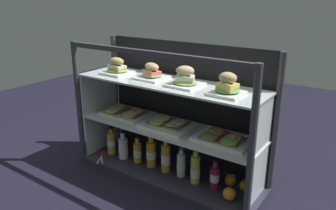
{
  "coord_description": "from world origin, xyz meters",
  "views": [
    {
      "loc": [
        1.17,
        -1.67,
        1.21
      ],
      "look_at": [
        0.0,
        0.0,
        0.52
      ],
      "focal_mm": 35.34,
      "sensor_mm": 36.0,
      "label": 1
    }
  ],
  "objects_px": {
    "juice_bottle_back_center": "(123,148)",
    "orange_fruit_near_left_post": "(229,194)",
    "plated_roll_sandwich_far_left": "(117,68)",
    "open_sandwich_tray_mid_right": "(126,112)",
    "juice_bottle_back_left": "(195,169)",
    "plated_roll_sandwich_center": "(227,86)",
    "kitchen_scissors": "(102,154)",
    "open_sandwich_tray_mid_left": "(223,138)",
    "juice_bottle_front_middle": "(166,158)",
    "juice_bottle_front_fourth": "(181,165)",
    "open_sandwich_tray_far_left": "(168,124)",
    "juice_bottle_back_right": "(151,153)",
    "juice_bottle_front_left_end": "(215,177)",
    "juice_bottle_front_right_end": "(111,142)",
    "plated_roll_sandwich_right_of_center": "(152,73)",
    "orange_fruit_beside_bottles": "(230,180)",
    "orange_fruit_rolled_forward": "(245,185)",
    "plated_roll_sandwich_mid_left": "(185,79)",
    "juice_bottle_front_second": "(137,152)"
  },
  "relations": [
    {
      "from": "juice_bottle_front_middle",
      "to": "juice_bottle_front_left_end",
      "type": "relative_size",
      "value": 1.28
    },
    {
      "from": "open_sandwich_tray_mid_right",
      "to": "juice_bottle_front_fourth",
      "type": "relative_size",
      "value": 1.63
    },
    {
      "from": "juice_bottle_back_left",
      "to": "juice_bottle_back_right",
      "type": "bearing_deg",
      "value": 179.03
    },
    {
      "from": "open_sandwich_tray_far_left",
      "to": "juice_bottle_front_middle",
      "type": "bearing_deg",
      "value": -91.06
    },
    {
      "from": "plated_roll_sandwich_far_left",
      "to": "open_sandwich_tray_mid_right",
      "type": "height_order",
      "value": "plated_roll_sandwich_far_left"
    },
    {
      "from": "open_sandwich_tray_far_left",
      "to": "juice_bottle_front_right_end",
      "type": "height_order",
      "value": "open_sandwich_tray_far_left"
    },
    {
      "from": "orange_fruit_near_left_post",
      "to": "kitchen_scissors",
      "type": "xyz_separation_m",
      "value": [
        -1.04,
        -0.02,
        -0.04
      ]
    },
    {
      "from": "plated_roll_sandwich_mid_left",
      "to": "kitchen_scissors",
      "type": "xyz_separation_m",
      "value": [
        -0.68,
        -0.09,
        -0.67
      ]
    },
    {
      "from": "juice_bottle_back_right",
      "to": "juice_bottle_front_left_end",
      "type": "height_order",
      "value": "juice_bottle_back_right"
    },
    {
      "from": "juice_bottle_front_second",
      "to": "juice_bottle_front_fourth",
      "type": "relative_size",
      "value": 0.95
    },
    {
      "from": "juice_bottle_front_left_end",
      "to": "kitchen_scissors",
      "type": "distance_m",
      "value": 0.92
    },
    {
      "from": "open_sandwich_tray_mid_left",
      "to": "juice_bottle_front_middle",
      "type": "relative_size",
      "value": 1.34
    },
    {
      "from": "open_sandwich_tray_mid_right",
      "to": "kitchen_scissors",
      "type": "bearing_deg",
      "value": -142.16
    },
    {
      "from": "orange_fruit_near_left_post",
      "to": "juice_bottle_back_center",
      "type": "bearing_deg",
      "value": 177.79
    },
    {
      "from": "juice_bottle_back_center",
      "to": "orange_fruit_near_left_post",
      "type": "bearing_deg",
      "value": -2.21
    },
    {
      "from": "open_sandwich_tray_far_left",
      "to": "juice_bottle_back_left",
      "type": "height_order",
      "value": "open_sandwich_tray_far_left"
    },
    {
      "from": "plated_roll_sandwich_mid_left",
      "to": "juice_bottle_front_fourth",
      "type": "distance_m",
      "value": 0.6
    },
    {
      "from": "juice_bottle_front_middle",
      "to": "juice_bottle_front_left_end",
      "type": "distance_m",
      "value": 0.37
    },
    {
      "from": "plated_roll_sandwich_right_of_center",
      "to": "juice_bottle_front_middle",
      "type": "bearing_deg",
      "value": -14.3
    },
    {
      "from": "plated_roll_sandwich_center",
      "to": "kitchen_scissors",
      "type": "bearing_deg",
      "value": -176.41
    },
    {
      "from": "plated_roll_sandwich_mid_left",
      "to": "open_sandwich_tray_mid_left",
      "type": "bearing_deg",
      "value": 4.57
    },
    {
      "from": "juice_bottle_front_second",
      "to": "juice_bottle_front_middle",
      "type": "xyz_separation_m",
      "value": [
        0.25,
        0.01,
        0.02
      ]
    },
    {
      "from": "juice_bottle_back_right",
      "to": "juice_bottle_front_left_end",
      "type": "bearing_deg",
      "value": 0.5
    },
    {
      "from": "juice_bottle_front_fourth",
      "to": "orange_fruit_beside_bottles",
      "type": "bearing_deg",
      "value": 14.49
    },
    {
      "from": "plated_roll_sandwich_far_left",
      "to": "juice_bottle_front_left_end",
      "type": "xyz_separation_m",
      "value": [
        0.79,
        0.0,
        -0.6
      ]
    },
    {
      "from": "orange_fruit_rolled_forward",
      "to": "juice_bottle_front_second",
      "type": "bearing_deg",
      "value": -173.13
    },
    {
      "from": "orange_fruit_rolled_forward",
      "to": "plated_roll_sandwich_right_of_center",
      "type": "bearing_deg",
      "value": -175.41
    },
    {
      "from": "plated_roll_sandwich_right_of_center",
      "to": "juice_bottle_front_right_end",
      "type": "xyz_separation_m",
      "value": [
        -0.36,
        -0.05,
        -0.58
      ]
    },
    {
      "from": "orange_fruit_near_left_post",
      "to": "juice_bottle_back_right",
      "type": "bearing_deg",
      "value": 174.81
    },
    {
      "from": "juice_bottle_back_center",
      "to": "orange_fruit_rolled_forward",
      "type": "height_order",
      "value": "juice_bottle_back_center"
    },
    {
      "from": "juice_bottle_back_right",
      "to": "orange_fruit_near_left_post",
      "type": "xyz_separation_m",
      "value": [
        0.63,
        -0.06,
        -0.06
      ]
    },
    {
      "from": "plated_roll_sandwich_far_left",
      "to": "orange_fruit_rolled_forward",
      "type": "height_order",
      "value": "plated_roll_sandwich_far_left"
    },
    {
      "from": "kitchen_scissors",
      "to": "orange_fruit_beside_bottles",
      "type": "bearing_deg",
      "value": 9.98
    },
    {
      "from": "juice_bottle_front_left_end",
      "to": "orange_fruit_beside_bottles",
      "type": "relative_size",
      "value": 2.64
    },
    {
      "from": "open_sandwich_tray_mid_right",
      "to": "kitchen_scissors",
      "type": "xyz_separation_m",
      "value": [
        -0.15,
        -0.12,
        -0.34
      ]
    },
    {
      "from": "plated_roll_sandwich_mid_left",
      "to": "juice_bottle_back_left",
      "type": "xyz_separation_m",
      "value": [
        0.1,
        -0.01,
        -0.58
      ]
    },
    {
      "from": "juice_bottle_front_right_end",
      "to": "juice_bottle_front_left_end",
      "type": "xyz_separation_m",
      "value": [
        0.87,
        0.02,
        -0.01
      ]
    },
    {
      "from": "juice_bottle_back_left",
      "to": "kitchen_scissors",
      "type": "xyz_separation_m",
      "value": [
        -0.78,
        -0.08,
        -0.09
      ]
    },
    {
      "from": "plated_roll_sandwich_right_of_center",
      "to": "kitchen_scissors",
      "type": "relative_size",
      "value": 1.06
    },
    {
      "from": "plated_roll_sandwich_center",
      "to": "juice_bottle_front_middle",
      "type": "height_order",
      "value": "plated_roll_sandwich_center"
    },
    {
      "from": "plated_roll_sandwich_mid_left",
      "to": "plated_roll_sandwich_center",
      "type": "distance_m",
      "value": 0.3
    },
    {
      "from": "juice_bottle_back_left",
      "to": "juice_bottle_front_fourth",
      "type": "bearing_deg",
      "value": 173.45
    },
    {
      "from": "juice_bottle_front_middle",
      "to": "orange_fruit_rolled_forward",
      "type": "relative_size",
      "value": 3.71
    },
    {
      "from": "juice_bottle_front_right_end",
      "to": "juice_bottle_back_right",
      "type": "relative_size",
      "value": 0.91
    },
    {
      "from": "plated_roll_sandwich_right_of_center",
      "to": "juice_bottle_front_fourth",
      "type": "height_order",
      "value": "plated_roll_sandwich_right_of_center"
    },
    {
      "from": "juice_bottle_back_left",
      "to": "plated_roll_sandwich_center",
      "type": "bearing_deg",
      "value": -4.31
    },
    {
      "from": "open_sandwich_tray_mid_right",
      "to": "juice_bottle_back_left",
      "type": "height_order",
      "value": "open_sandwich_tray_mid_right"
    },
    {
      "from": "plated_roll_sandwich_right_of_center",
      "to": "juice_bottle_front_second",
      "type": "bearing_deg",
      "value": -159.93
    },
    {
      "from": "plated_roll_sandwich_mid_left",
      "to": "orange_fruit_rolled_forward",
      "type": "bearing_deg",
      "value": 11.64
    },
    {
      "from": "juice_bottle_front_right_end",
      "to": "juice_bottle_back_left",
      "type": "relative_size",
      "value": 0.92
    }
  ]
}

